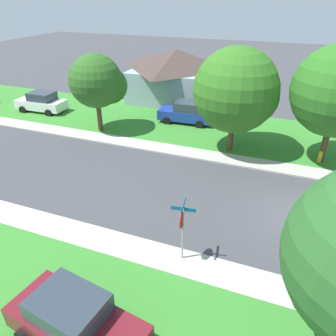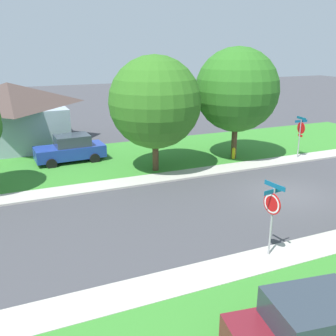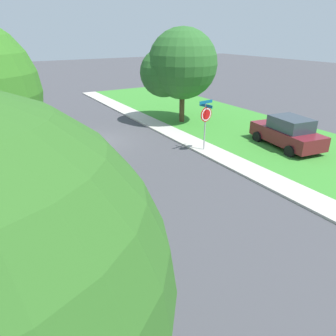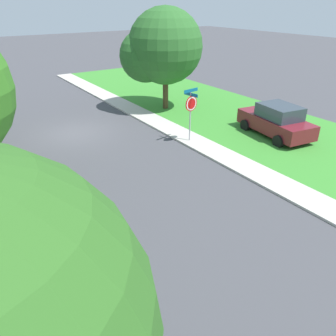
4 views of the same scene
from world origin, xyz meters
TOP-DOWN VIEW (x-y plane):
  - ground_plane at (0.00, 0.00)m, footprint 120.00×120.00m
  - sidewalk_east at (4.70, 12.00)m, footprint 1.40×56.00m
  - sidewalk_west at (-4.70, 12.00)m, footprint 1.40×56.00m
  - stop_sign_far_corner at (-4.49, 4.59)m, footprint 0.91×0.91m
  - car_maroon_driveway_right at (-8.79, 6.48)m, footprint 2.49×4.51m
  - tree_across_right at (-6.43, -1.20)m, footprint 5.02×4.67m

SIDE VIEW (x-z plane):
  - ground_plane at x=0.00m, z-range 0.00..0.00m
  - sidewalk_east at x=4.70m, z-range 0.00..0.10m
  - sidewalk_west at x=-4.70m, z-range 0.00..0.10m
  - car_maroon_driveway_right at x=-8.79m, z-range -0.01..1.75m
  - stop_sign_far_corner at x=-4.49m, z-range 0.50..3.27m
  - tree_across_right at x=-6.43m, z-range 0.69..7.06m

